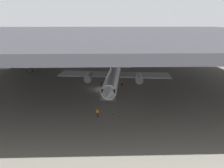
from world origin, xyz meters
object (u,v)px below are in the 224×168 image
Objects in this scene: boarding_stairs at (108,97)px; airplane_distant at (22,60)px; airplane_main at (113,76)px; traffic_cone_orange at (113,113)px; crew_worker_near_nose at (97,112)px; crew_worker_by_stairs at (112,93)px.

airplane_distant is (-34.62, 37.44, 2.49)m from boarding_stairs.
traffic_cone_orange is (-0.65, -17.15, -3.03)m from airplane_main.
traffic_cone_orange is (3.13, 1.22, -0.72)m from crew_worker_near_nose.
crew_worker_by_stairs is 0.05× the size of airplane_distant.
boarding_stairs reaches higher than traffic_cone_orange.
airplane_main is 7.68m from crew_worker_by_stairs.
airplane_main is 7.55× the size of boarding_stairs.
traffic_cone_orange is (35.59, -45.25, -2.92)m from airplane_distant.
crew_worker_by_stairs is at bearing -44.86° from airplane_distant.
crew_worker_near_nose reaches higher than crew_worker_by_stairs.
crew_worker_by_stairs is (0.93, 2.06, 0.28)m from boarding_stairs.
crew_worker_near_nose is 1.01× the size of crew_worker_by_stairs.
boarding_stairs is 51.06m from airplane_distant.
airplane_main is 9.83m from boarding_stairs.
crew_worker_near_nose is (-2.17, -9.02, 0.29)m from boarding_stairs.
crew_worker_by_stairs is 50.21m from airplane_distant.
boarding_stairs is 7.88m from traffic_cone_orange.
crew_worker_by_stairs is (-0.68, -7.28, -2.32)m from airplane_main.
crew_worker_near_nose is 2.92× the size of traffic_cone_orange.
crew_worker_near_nose is at bearing -101.64° from airplane_main.
boarding_stairs is at bearing -99.79° from airplane_main.
airplane_distant reaches higher than crew_worker_near_nose.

